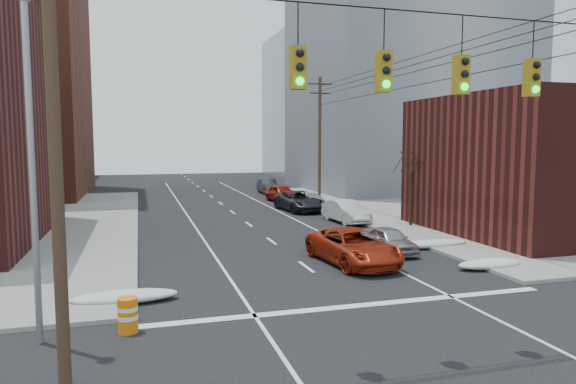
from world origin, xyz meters
TOP-DOWN VIEW (x-y plane):
  - sidewalk_ne at (27.00, 27.00)m, footprint 40.00×40.00m
  - building_office at (22.00, 44.00)m, footprint 22.00×20.00m
  - building_glass at (24.00, 70.00)m, footprint 20.00×18.00m
  - building_storefront at (18.00, 16.00)m, footprint 16.00×12.00m
  - utility_pole_left at (-8.50, 3.00)m, footprint 2.20×0.28m
  - utility_pole_far at (8.50, 34.00)m, footprint 2.20×0.28m
  - traffic_signals at (0.10, 2.97)m, footprint 17.00×0.42m
  - street_light at (-9.50, 6.00)m, footprint 0.44×0.44m
  - bare_tree at (9.59, 20.00)m, footprint 2.09×2.20m
  - snow_nw at (-7.40, 9.00)m, footprint 3.50×1.08m
  - snow_ne at (7.40, 9.50)m, footprint 3.00×1.08m
  - snow_east_far at (7.40, 14.00)m, footprint 4.00×1.08m
  - red_pickup at (2.19, 12.01)m, footprint 3.06×5.72m
  - parked_car_a at (4.80, 13.58)m, footprint 1.56×3.71m
  - parked_car_b at (6.40, 22.93)m, footprint 1.96×4.64m
  - parked_car_c at (5.16, 29.31)m, footprint 3.06×5.77m
  - parked_car_d at (6.40, 29.28)m, footprint 1.89×4.29m
  - parked_car_e at (5.46, 35.59)m, footprint 2.42×4.71m
  - parked_car_f at (6.14, 43.38)m, footprint 1.74×4.63m
  - lot_car_b at (-15.04, 28.54)m, footprint 4.94×3.71m
  - construction_barrel at (-7.25, 6.16)m, footprint 0.70×0.70m

SIDE VIEW (x-z plane):
  - sidewalk_ne at x=27.00m, z-range 0.00..0.15m
  - snow_nw at x=-7.40m, z-range 0.00..0.42m
  - snow_ne at x=7.40m, z-range 0.00..0.42m
  - snow_east_far at x=7.40m, z-range 0.00..0.42m
  - construction_barrel at x=-7.25m, z-range 0.01..1.02m
  - parked_car_d at x=6.40m, z-range 0.00..1.23m
  - parked_car_a at x=4.80m, z-range 0.00..1.25m
  - parked_car_b at x=6.40m, z-range 0.00..1.49m
  - parked_car_f at x=6.14m, z-range 0.00..1.51m
  - red_pickup at x=2.19m, z-range 0.00..1.53m
  - parked_car_e at x=5.46m, z-range 0.00..1.54m
  - parked_car_c at x=5.16m, z-range 0.00..1.54m
  - lot_car_b at x=-15.04m, z-range 0.15..1.40m
  - bare_tree at x=9.59m, z-range -0.15..4.79m
  - building_storefront at x=18.00m, z-range 0.00..8.00m
  - street_light at x=-9.50m, z-range 0.88..10.20m
  - utility_pole_left at x=-8.50m, z-range 0.28..11.28m
  - utility_pole_far at x=8.50m, z-range 0.28..11.28m
  - traffic_signals at x=0.10m, z-range 6.16..8.18m
  - building_glass at x=24.00m, z-range 0.00..22.00m
  - building_office at x=22.00m, z-range 0.00..25.00m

